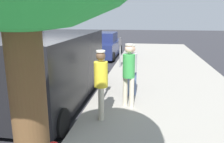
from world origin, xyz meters
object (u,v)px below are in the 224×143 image
(pedestrian_in_gray, at_px, (131,67))
(parking_meter_far, at_px, (120,47))
(pedestrian_in_yellow, at_px, (101,80))
(traffic_light_corner, at_px, (30,5))
(parked_sedan_ahead, at_px, (104,46))
(pedestrian_in_green, at_px, (129,71))
(parking_meter_near, at_px, (102,67))
(parked_van, at_px, (54,67))

(pedestrian_in_gray, bearing_deg, parking_meter_far, 101.82)
(pedestrian_in_yellow, distance_m, traffic_light_corner, 14.21)
(pedestrian_in_gray, relative_size, pedestrian_in_yellow, 0.95)
(parking_meter_far, distance_m, parked_sedan_ahead, 4.01)
(pedestrian_in_gray, bearing_deg, traffic_light_corner, 130.87)
(pedestrian_in_gray, xyz_separation_m, parked_sedan_ahead, (-2.39, 7.79, -0.35))
(pedestrian_in_green, distance_m, parked_sedan_ahead, 9.08)
(parking_meter_near, bearing_deg, pedestrian_in_yellow, -80.17)
(pedestrian_in_gray, relative_size, parked_van, 0.32)
(parked_van, height_order, traffic_light_corner, traffic_light_corner)
(parked_van, bearing_deg, pedestrian_in_green, -9.18)
(pedestrian_in_gray, distance_m, traffic_light_corner, 13.15)
(parking_meter_near, distance_m, pedestrian_in_gray, 0.98)
(pedestrian_in_green, bearing_deg, parked_van, 170.82)
(pedestrian_in_gray, height_order, pedestrian_in_green, pedestrian_in_green)
(pedestrian_in_gray, distance_m, parked_van, 2.43)
(parked_sedan_ahead, bearing_deg, parking_meter_near, -79.54)
(parked_van, xyz_separation_m, parked_sedan_ahead, (-0.03, 8.37, -0.41))
(traffic_light_corner, bearing_deg, pedestrian_in_yellow, -56.00)
(parked_sedan_ahead, bearing_deg, pedestrian_in_green, -74.82)
(parking_meter_far, relative_size, parked_sedan_ahead, 0.34)
(traffic_light_corner, bearing_deg, parked_sedan_ahead, -18.09)
(traffic_light_corner, bearing_deg, parking_meter_far, -36.70)
(parking_meter_far, bearing_deg, parked_sedan_ahead, 112.51)
(parking_meter_far, bearing_deg, pedestrian_in_green, -80.50)
(parking_meter_near, distance_m, pedestrian_in_yellow, 1.39)
(parked_van, xyz_separation_m, traffic_light_corner, (-6.10, 10.35, 2.36))
(traffic_light_corner, bearing_deg, pedestrian_in_green, -51.80)
(parking_meter_near, xyz_separation_m, parking_meter_far, (0.00, 4.58, 0.00))
(parking_meter_far, height_order, pedestrian_in_gray, pedestrian_in_gray)
(parking_meter_near, bearing_deg, parking_meter_far, 90.00)
(parked_van, bearing_deg, pedestrian_in_yellow, -35.99)
(parking_meter_near, height_order, parking_meter_far, same)
(parking_meter_near, distance_m, parked_sedan_ahead, 8.42)
(parking_meter_far, distance_m, pedestrian_in_gray, 4.20)
(parking_meter_far, xyz_separation_m, pedestrian_in_gray, (0.86, -4.11, -0.08))
(parking_meter_near, bearing_deg, parked_van, -175.96)
(pedestrian_in_gray, height_order, parked_van, parked_van)
(parking_meter_far, xyz_separation_m, parked_van, (-1.50, -4.69, -0.03))
(parked_van, bearing_deg, parking_meter_near, 4.04)
(pedestrian_in_yellow, relative_size, parked_sedan_ahead, 0.40)
(pedestrian_in_green, bearing_deg, traffic_light_corner, 128.20)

